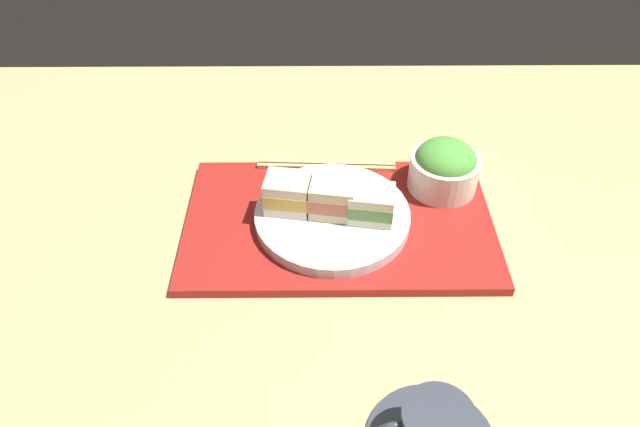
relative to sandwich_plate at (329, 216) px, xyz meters
The scene contains 8 objects.
ground_plane 4.06cm from the sandwich_plate, 114.62° to the left, with size 140.00×100.00×3.00cm, color tan.
serving_tray 2.25cm from the sandwich_plate, 163.28° to the right, with size 45.06×27.08×1.50cm, color maroon.
sandwich_plate is the anchor object (origin of this frame).
sandwich_near 6.83cm from the sandwich_plate, behind, with size 6.97×6.05×4.78cm.
sandwich_middle 3.55cm from the sandwich_plate, 95.71° to the right, with size 7.39×6.11×5.31cm.
sandwich_far 6.97cm from the sandwich_plate, ahead, with size 6.98×6.00×5.35cm.
salad_bowl 19.53cm from the sandwich_plate, 156.53° to the right, with size 10.59×10.59×7.96cm.
chopsticks_pair 12.63cm from the sandwich_plate, 89.11° to the right, with size 22.47×2.76×0.70cm.
Camera 1 is at (2.21, 58.85, 58.78)cm, focal length 31.74 mm.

